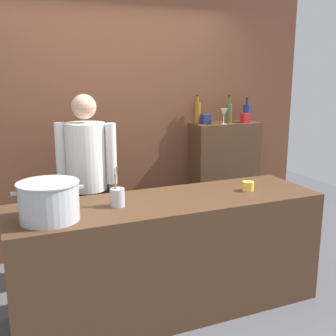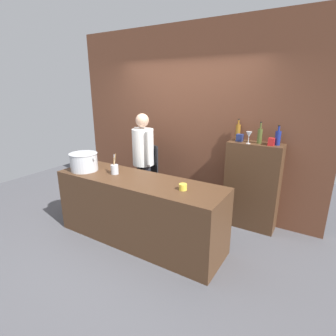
{
  "view_description": "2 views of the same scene",
  "coord_description": "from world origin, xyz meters",
  "px_view_note": "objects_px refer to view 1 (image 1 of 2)",
  "views": [
    {
      "loc": [
        -1.17,
        -2.72,
        1.82
      ],
      "look_at": [
        0.16,
        0.39,
        1.05
      ],
      "focal_mm": 43.93,
      "sensor_mm": 36.0,
      "label": 1
    },
    {
      "loc": [
        2.04,
        -2.56,
        2.06
      ],
      "look_at": [
        0.3,
        0.27,
        1.03
      ],
      "focal_mm": 28.18,
      "sensor_mm": 36.0,
      "label": 2
    }
  ],
  "objects_px": {
    "wine_bottle_cobalt": "(246,113)",
    "spice_tin_navy": "(206,119)",
    "stockpot_large": "(49,201)",
    "spice_tin_red": "(245,118)",
    "chef": "(87,175)",
    "wine_bottle_amber": "(197,112)",
    "butter_jar": "(248,186)",
    "wine_bottle_olive": "(229,113)",
    "wine_glass_wide": "(224,113)",
    "utensil_crock": "(117,196)"
  },
  "relations": [
    {
      "from": "wine_bottle_cobalt",
      "to": "wine_bottle_olive",
      "type": "height_order",
      "value": "wine_bottle_olive"
    },
    {
      "from": "chef",
      "to": "butter_jar",
      "type": "bearing_deg",
      "value": 173.83
    },
    {
      "from": "chef",
      "to": "spice_tin_navy",
      "type": "distance_m",
      "value": 1.53
    },
    {
      "from": "wine_bottle_amber",
      "to": "spice_tin_navy",
      "type": "height_order",
      "value": "wine_bottle_amber"
    },
    {
      "from": "chef",
      "to": "spice_tin_navy",
      "type": "xyz_separation_m",
      "value": [
        1.4,
        0.46,
        0.38
      ]
    },
    {
      "from": "stockpot_large",
      "to": "wine_bottle_olive",
      "type": "height_order",
      "value": "wine_bottle_olive"
    },
    {
      "from": "stockpot_large",
      "to": "utensil_crock",
      "type": "bearing_deg",
      "value": 12.91
    },
    {
      "from": "utensil_crock",
      "to": "wine_bottle_olive",
      "type": "xyz_separation_m",
      "value": [
        1.63,
        1.18,
        0.44
      ]
    },
    {
      "from": "utensil_crock",
      "to": "spice_tin_red",
      "type": "height_order",
      "value": "spice_tin_red"
    },
    {
      "from": "stockpot_large",
      "to": "wine_bottle_olive",
      "type": "xyz_separation_m",
      "value": [
        2.11,
        1.3,
        0.38
      ]
    },
    {
      "from": "chef",
      "to": "wine_bottle_amber",
      "type": "bearing_deg",
      "value": -130.31
    },
    {
      "from": "stockpot_large",
      "to": "spice_tin_red",
      "type": "distance_m",
      "value": 2.61
    },
    {
      "from": "wine_bottle_amber",
      "to": "spice_tin_red",
      "type": "height_order",
      "value": "wine_bottle_amber"
    },
    {
      "from": "butter_jar",
      "to": "spice_tin_navy",
      "type": "distance_m",
      "value": 1.32
    },
    {
      "from": "butter_jar",
      "to": "wine_bottle_cobalt",
      "type": "relative_size",
      "value": 0.35
    },
    {
      "from": "wine_bottle_cobalt",
      "to": "stockpot_large",
      "type": "bearing_deg",
      "value": -150.9
    },
    {
      "from": "stockpot_large",
      "to": "wine_bottle_olive",
      "type": "distance_m",
      "value": 2.5
    },
    {
      "from": "wine_bottle_cobalt",
      "to": "spice_tin_navy",
      "type": "xyz_separation_m",
      "value": [
        -0.52,
        0.0,
        -0.05
      ]
    },
    {
      "from": "chef",
      "to": "stockpot_large",
      "type": "relative_size",
      "value": 3.67
    },
    {
      "from": "spice_tin_navy",
      "to": "wine_bottle_amber",
      "type": "bearing_deg",
      "value": 124.89
    },
    {
      "from": "utensil_crock",
      "to": "spice_tin_navy",
      "type": "xyz_separation_m",
      "value": [
        1.35,
        1.2,
        0.38
      ]
    },
    {
      "from": "wine_bottle_amber",
      "to": "wine_glass_wide",
      "type": "xyz_separation_m",
      "value": [
        0.22,
        -0.2,
        0.0
      ]
    },
    {
      "from": "wine_bottle_cobalt",
      "to": "wine_bottle_olive",
      "type": "bearing_deg",
      "value": -177.49
    },
    {
      "from": "wine_bottle_cobalt",
      "to": "wine_glass_wide",
      "type": "xyz_separation_m",
      "value": [
        -0.36,
        -0.11,
        0.02
      ]
    },
    {
      "from": "wine_glass_wide",
      "to": "spice_tin_navy",
      "type": "height_order",
      "value": "wine_glass_wide"
    },
    {
      "from": "stockpot_large",
      "to": "spice_tin_navy",
      "type": "height_order",
      "value": "spice_tin_navy"
    },
    {
      "from": "stockpot_large",
      "to": "utensil_crock",
      "type": "xyz_separation_m",
      "value": [
        0.48,
        0.11,
        -0.06
      ]
    },
    {
      "from": "chef",
      "to": "utensil_crock",
      "type": "distance_m",
      "value": 0.74
    },
    {
      "from": "wine_bottle_amber",
      "to": "spice_tin_navy",
      "type": "distance_m",
      "value": 0.12
    },
    {
      "from": "utensil_crock",
      "to": "spice_tin_navy",
      "type": "height_order",
      "value": "spice_tin_navy"
    },
    {
      "from": "chef",
      "to": "butter_jar",
      "type": "xyz_separation_m",
      "value": [
        1.14,
        -0.77,
        -0.03
      ]
    },
    {
      "from": "stockpot_large",
      "to": "wine_bottle_amber",
      "type": "height_order",
      "value": "wine_bottle_amber"
    },
    {
      "from": "utensil_crock",
      "to": "butter_jar",
      "type": "distance_m",
      "value": 1.09
    },
    {
      "from": "wine_bottle_cobalt",
      "to": "wine_bottle_amber",
      "type": "relative_size",
      "value": 0.87
    },
    {
      "from": "wine_glass_wide",
      "to": "spice_tin_red",
      "type": "bearing_deg",
      "value": 6.92
    },
    {
      "from": "chef",
      "to": "wine_bottle_amber",
      "type": "xyz_separation_m",
      "value": [
        1.34,
        0.54,
        0.45
      ]
    },
    {
      "from": "chef",
      "to": "wine_bottle_olive",
      "type": "relative_size",
      "value": 5.54
    },
    {
      "from": "wine_bottle_cobalt",
      "to": "spice_tin_navy",
      "type": "bearing_deg",
      "value": 179.79
    },
    {
      "from": "wine_bottle_olive",
      "to": "chef",
      "type": "bearing_deg",
      "value": -165.13
    },
    {
      "from": "wine_glass_wide",
      "to": "spice_tin_red",
      "type": "relative_size",
      "value": 1.62
    },
    {
      "from": "chef",
      "to": "wine_bottle_amber",
      "type": "relative_size",
      "value": 5.4
    },
    {
      "from": "wine_bottle_amber",
      "to": "spice_tin_navy",
      "type": "bearing_deg",
      "value": -55.11
    },
    {
      "from": "wine_bottle_cobalt",
      "to": "spice_tin_navy",
      "type": "distance_m",
      "value": 0.52
    },
    {
      "from": "utensil_crock",
      "to": "wine_bottle_olive",
      "type": "distance_m",
      "value": 2.06
    },
    {
      "from": "wine_bottle_amber",
      "to": "wine_glass_wide",
      "type": "relative_size",
      "value": 1.83
    },
    {
      "from": "wine_glass_wide",
      "to": "chef",
      "type": "bearing_deg",
      "value": -167.46
    },
    {
      "from": "wine_bottle_amber",
      "to": "wine_glass_wide",
      "type": "bearing_deg",
      "value": -42.25
    },
    {
      "from": "utensil_crock",
      "to": "spice_tin_navy",
      "type": "relative_size",
      "value": 2.81
    },
    {
      "from": "chef",
      "to": "wine_bottle_amber",
      "type": "distance_m",
      "value": 1.52
    },
    {
      "from": "wine_bottle_cobalt",
      "to": "wine_glass_wide",
      "type": "distance_m",
      "value": 0.38
    }
  ]
}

